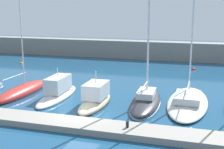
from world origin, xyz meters
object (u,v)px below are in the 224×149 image
Objects in this scene: mooring_buoy_red at (194,70)px; dock_bollard at (127,124)px; mooring_buoy_orange at (22,64)px; sailboat_charcoal_sixth at (146,100)px; sailboat_ivory_seventh at (188,101)px; motorboat_sand_fifth at (96,99)px; motorboat_white_fourth at (58,92)px; sailboat_red_third at (23,90)px.

dock_bollard reaches higher than mooring_buoy_red.
mooring_buoy_red is at bearing 6.16° from mooring_buoy_orange.
sailboat_ivory_seventh is (3.42, 1.06, -0.09)m from sailboat_charcoal_sixth.
sailboat_charcoal_sixth is 6.38m from dock_bollard.
mooring_buoy_orange is at bearing 54.49° from sailboat_charcoal_sixth.
mooring_buoy_red is (7.47, 17.98, -0.58)m from motorboat_sand_fifth.
motorboat_sand_fifth reaches higher than motorboat_white_fourth.
motorboat_white_fourth is at bearing -124.66° from mooring_buoy_red.
motorboat_sand_fifth reaches higher than mooring_buoy_red.
mooring_buoy_red is (3.40, 16.69, -0.46)m from sailboat_charcoal_sixth.
motorboat_white_fourth is at bearing -47.54° from mooring_buoy_orange.
sailboat_red_third reaches higher than mooring_buoy_orange.
dock_bollard is (-3.44, -23.07, 0.66)m from mooring_buoy_red.
motorboat_sand_fifth reaches higher than dock_bollard.
motorboat_white_fourth is 17.32× the size of dock_bollard.
motorboat_sand_fifth is at bearing 105.74° from sailboat_charcoal_sixth.
sailboat_ivory_seventh is 8.21m from dock_bollard.
motorboat_sand_fifth is 11.79× the size of mooring_buoy_red.
motorboat_white_fourth is (3.80, -0.15, 0.17)m from sailboat_red_third.
motorboat_sand_fifth is at bearing -99.53° from sailboat_red_third.
motorboat_white_fourth is 11.67m from sailboat_ivory_seventh.
mooring_buoy_red is at bearing 81.51° from dock_bollard.
sailboat_ivory_seventh reaches higher than sailboat_red_third.
sailboat_ivory_seventh is at bearing 64.99° from dock_bollard.
sailboat_charcoal_sixth is at bearing -91.00° from motorboat_white_fourth.
sailboat_red_third reaches higher than mooring_buoy_red.
motorboat_white_fourth is 0.46× the size of sailboat_charcoal_sixth.
motorboat_sand_fifth is 19.48m from mooring_buoy_red.
motorboat_white_fourth is 4.30m from motorboat_sand_fifth.
sailboat_red_third reaches higher than motorboat_white_fourth.
motorboat_sand_fifth is 7.86m from sailboat_ivory_seventh.
sailboat_charcoal_sixth is at bearing -90.08° from sailboat_red_third.
motorboat_sand_fifth reaches higher than mooring_buoy_orange.
sailboat_ivory_seventh is 37.92× the size of mooring_buoy_red.
mooring_buoy_red is (-0.03, 15.63, -0.37)m from sailboat_ivory_seventh.
mooring_buoy_orange is at bearing 47.70° from motorboat_sand_fifth.
sailboat_red_third is 2.65× the size of motorboat_sand_fifth.
sailboat_charcoal_sixth is at bearing -33.63° from mooring_buoy_orange.
motorboat_sand_fifth is 4.27m from sailboat_charcoal_sixth.
sailboat_red_third is 1.00× the size of sailboat_charcoal_sixth.
sailboat_charcoal_sixth reaches higher than motorboat_sand_fifth.
dock_bollard is (4.02, -5.09, 0.08)m from motorboat_sand_fifth.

